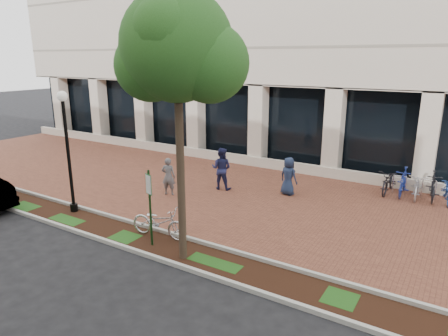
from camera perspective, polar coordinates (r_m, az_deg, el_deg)
The scene contains 13 objects.
ground at distance 16.48m, azimuth 3.17°, elevation -4.14°, with size 120.00×120.00×0.00m, color black.
brick_plaza at distance 16.48m, azimuth 3.17°, elevation -4.12°, with size 40.00×9.00×0.01m, color brown.
planting_strip at distance 12.48m, azimuth -8.70°, elevation -10.99°, with size 40.00×1.50×0.01m, color black.
curb_plaza_side at distance 12.97m, azimuth -6.54°, elevation -9.57°, with size 40.00×0.12×0.12m, color #AEAEA4.
curb_street_side at distance 11.96m, azimuth -11.07°, elevation -12.05°, with size 40.00×0.12×0.12m, color #AEAEA4.
parking_sign at distance 12.01m, azimuth -10.61°, elevation -4.28°, with size 0.34×0.07×2.39m.
lamppost at distance 15.29m, azimuth -21.46°, elevation 2.98°, with size 0.36×0.36×4.43m.
street_tree at distance 10.38m, azimuth -6.43°, elevation 15.93°, with size 3.39×2.83×7.24m.
locked_bicycle at distance 12.88m, azimuth -9.22°, elevation -7.62°, with size 0.69×1.98×1.04m, color silver.
pedestrian_left at distance 16.63m, azimuth -7.93°, elevation -1.20°, with size 0.58×0.38×1.59m, color #5B5B60.
pedestrian_mid at distance 17.19m, azimuth -0.37°, elevation -0.08°, with size 0.89×0.69×1.83m, color #1D204A.
pedestrian_right at distance 16.71m, azimuth 9.19°, elevation -1.15°, with size 0.78×0.51×1.60m, color #1C2846.
bike_rack_cluster at distance 18.05m, azimuth 25.95°, elevation -2.17°, with size 3.09×2.06×1.15m.
Camera 1 is at (7.38, -13.66, 5.54)m, focal length 32.00 mm.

